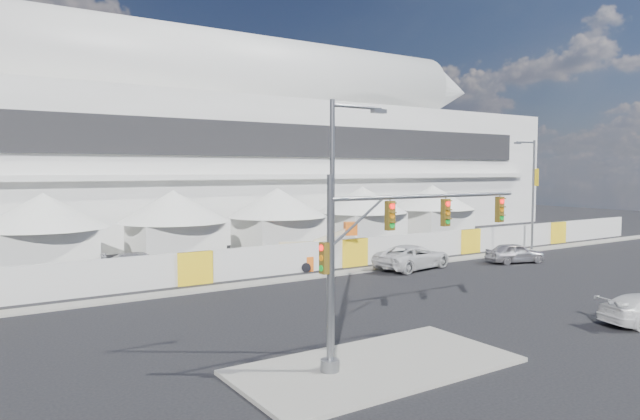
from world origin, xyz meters
TOP-DOWN VIEW (x-y plane):
  - ground at (0.00, 0.00)m, footprint 160.00×160.00m
  - median_island at (-6.00, -3.00)m, footprint 10.00×5.00m
  - far_curb at (20.00, 12.50)m, footprint 80.00×1.20m
  - stadium at (8.71, 41.50)m, footprint 80.00×24.80m
  - tent_row at (0.50, 24.00)m, footprint 53.40×8.40m
  - hoarding_fence at (6.00, 14.50)m, footprint 70.00×0.25m
  - scaffold_tower at (46.00, 36.00)m, footprint 4.40×4.40m
  - sedan_silver at (16.96, 9.09)m, footprint 3.01×4.72m
  - pickup_curb at (8.81, 11.34)m, footprint 3.79×6.49m
  - lot_car_c at (-7.73, 19.76)m, footprint 2.97×5.31m
  - traffic_mast at (-5.64, -2.72)m, footprint 9.42×0.64m
  - streetlight_median at (-6.11, -0.80)m, footprint 2.59×0.26m
  - streetlight_curb at (23.35, 12.50)m, footprint 2.80×0.63m
  - boom_lift at (1.76, 15.50)m, footprint 6.72×2.63m

SIDE VIEW (x-z plane):
  - ground at x=0.00m, z-range 0.00..0.00m
  - far_curb at x=20.00m, z-range 0.00..0.12m
  - median_island at x=-6.00m, z-range 0.00..0.15m
  - lot_car_c at x=-7.73m, z-range 0.00..1.46m
  - sedan_silver at x=16.96m, z-range 0.00..1.50m
  - pickup_curb at x=8.81m, z-range 0.00..1.70m
  - boom_lift at x=1.76m, z-range -0.76..2.53m
  - hoarding_fence at x=6.00m, z-range 0.00..2.00m
  - tent_row at x=0.50m, z-range 0.45..5.85m
  - traffic_mast at x=-5.64m, z-range 0.58..7.20m
  - streetlight_curb at x=23.35m, z-range 0.76..10.22m
  - streetlight_median at x=-6.11m, z-range 0.84..10.21m
  - scaffold_tower at x=46.00m, z-range 0.00..12.00m
  - stadium at x=8.71m, z-range -1.54..20.44m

